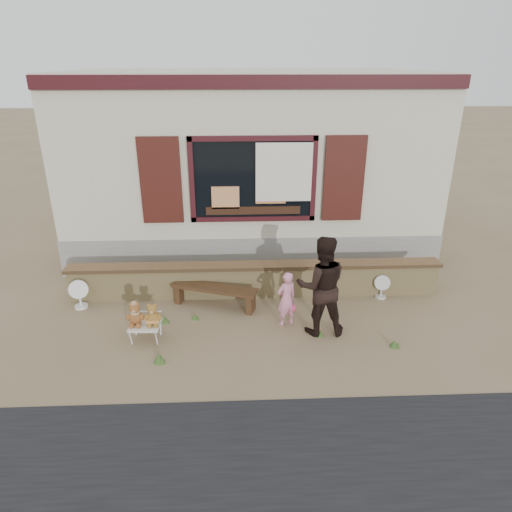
{
  "coord_description": "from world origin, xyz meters",
  "views": [
    {
      "loc": [
        -0.32,
        -6.86,
        4.21
      ],
      "look_at": [
        0.0,
        0.6,
        1.0
      ],
      "focal_mm": 32.0,
      "sensor_mm": 36.0,
      "label": 1
    }
  ],
  "objects_px": {
    "bench": "(215,292)",
    "teddy_bear_left": "(135,313)",
    "folding_chair": "(145,325)",
    "teddy_bear_right": "(153,314)",
    "child": "(286,299)",
    "adult": "(321,286)"
  },
  "relations": [
    {
      "from": "teddy_bear_left",
      "to": "child",
      "type": "xyz_separation_m",
      "value": [
        2.47,
        0.37,
        -0.0
      ]
    },
    {
      "from": "child",
      "to": "adult",
      "type": "bearing_deg",
      "value": 127.9
    },
    {
      "from": "folding_chair",
      "to": "teddy_bear_left",
      "type": "xyz_separation_m",
      "value": [
        -0.14,
        0.0,
        0.23
      ]
    },
    {
      "from": "bench",
      "to": "folding_chair",
      "type": "xyz_separation_m",
      "value": [
        -1.08,
        -1.06,
        -0.03
      ]
    },
    {
      "from": "bench",
      "to": "teddy_bear_left",
      "type": "xyz_separation_m",
      "value": [
        -1.22,
        -1.05,
        0.2
      ]
    },
    {
      "from": "folding_chair",
      "to": "teddy_bear_right",
      "type": "distance_m",
      "value": 0.26
    },
    {
      "from": "teddy_bear_right",
      "to": "adult",
      "type": "distance_m",
      "value": 2.75
    },
    {
      "from": "folding_chair",
      "to": "child",
      "type": "height_order",
      "value": "child"
    },
    {
      "from": "adult",
      "to": "child",
      "type": "bearing_deg",
      "value": -25.0
    },
    {
      "from": "bench",
      "to": "teddy_bear_left",
      "type": "bearing_deg",
      "value": -120.26
    },
    {
      "from": "bench",
      "to": "child",
      "type": "distance_m",
      "value": 1.43
    },
    {
      "from": "teddy_bear_left",
      "to": "teddy_bear_right",
      "type": "height_order",
      "value": "teddy_bear_left"
    },
    {
      "from": "child",
      "to": "adult",
      "type": "height_order",
      "value": "adult"
    },
    {
      "from": "teddy_bear_right",
      "to": "child",
      "type": "height_order",
      "value": "child"
    },
    {
      "from": "folding_chair",
      "to": "child",
      "type": "bearing_deg",
      "value": 11.23
    },
    {
      "from": "folding_chair",
      "to": "teddy_bear_right",
      "type": "bearing_deg",
      "value": 0.0
    },
    {
      "from": "child",
      "to": "bench",
      "type": "bearing_deg",
      "value": -55.18
    },
    {
      "from": "folding_chair",
      "to": "teddy_bear_left",
      "type": "relative_size",
      "value": 1.24
    },
    {
      "from": "folding_chair",
      "to": "child",
      "type": "relative_size",
      "value": 0.5
    },
    {
      "from": "child",
      "to": "teddy_bear_right",
      "type": "bearing_deg",
      "value": -16.73
    },
    {
      "from": "adult",
      "to": "teddy_bear_right",
      "type": "bearing_deg",
      "value": 3.19
    },
    {
      "from": "teddy_bear_right",
      "to": "child",
      "type": "bearing_deg",
      "value": 11.94
    }
  ]
}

